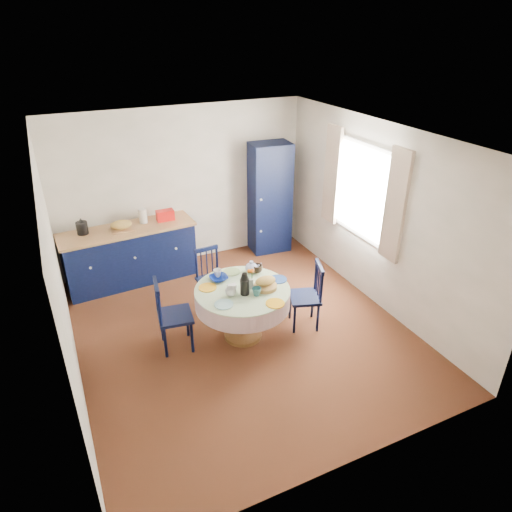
{
  "coord_description": "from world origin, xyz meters",
  "views": [
    {
      "loc": [
        -1.88,
        -4.44,
        3.61
      ],
      "look_at": [
        0.3,
        0.2,
        0.93
      ],
      "focal_mm": 32.0,
      "sensor_mm": 36.0,
      "label": 1
    }
  ],
  "objects_px": {
    "mug_b": "(257,292)",
    "mug_d": "(218,273)",
    "mug_c": "(257,269)",
    "cobalt_bowl": "(219,278)",
    "pantry_cabinet": "(270,198)",
    "chair_far": "(211,278)",
    "chair_right": "(308,295)",
    "mug_a": "(231,292)",
    "dining_table": "(243,297)",
    "kitchen_counter": "(130,254)",
    "chair_left": "(172,315)"
  },
  "relations": [
    {
      "from": "mug_c",
      "to": "cobalt_bowl",
      "type": "xyz_separation_m",
      "value": [
        -0.52,
        0.03,
        -0.03
      ]
    },
    {
      "from": "mug_c",
      "to": "mug_d",
      "type": "bearing_deg",
      "value": 166.92
    },
    {
      "from": "chair_right",
      "to": "mug_d",
      "type": "relative_size",
      "value": 8.44
    },
    {
      "from": "dining_table",
      "to": "mug_d",
      "type": "relative_size",
      "value": 11.29
    },
    {
      "from": "kitchen_counter",
      "to": "cobalt_bowl",
      "type": "distance_m",
      "value": 1.89
    },
    {
      "from": "pantry_cabinet",
      "to": "cobalt_bowl",
      "type": "bearing_deg",
      "value": -126.89
    },
    {
      "from": "mug_d",
      "to": "cobalt_bowl",
      "type": "height_order",
      "value": "mug_d"
    },
    {
      "from": "chair_left",
      "to": "dining_table",
      "type": "bearing_deg",
      "value": -93.14
    },
    {
      "from": "chair_left",
      "to": "chair_right",
      "type": "bearing_deg",
      "value": -91.83
    },
    {
      "from": "chair_right",
      "to": "mug_d",
      "type": "height_order",
      "value": "chair_right"
    },
    {
      "from": "kitchen_counter",
      "to": "mug_b",
      "type": "relative_size",
      "value": 18.23
    },
    {
      "from": "pantry_cabinet",
      "to": "mug_c",
      "type": "distance_m",
      "value": 2.13
    },
    {
      "from": "pantry_cabinet",
      "to": "mug_d",
      "type": "relative_size",
      "value": 17.66
    },
    {
      "from": "mug_b",
      "to": "mug_d",
      "type": "relative_size",
      "value": 1.04
    },
    {
      "from": "chair_right",
      "to": "cobalt_bowl",
      "type": "height_order",
      "value": "chair_right"
    },
    {
      "from": "chair_far",
      "to": "kitchen_counter",
      "type": "bearing_deg",
      "value": 123.14
    },
    {
      "from": "mug_b",
      "to": "mug_c",
      "type": "xyz_separation_m",
      "value": [
        0.24,
        0.49,
        0.0
      ]
    },
    {
      "from": "kitchen_counter",
      "to": "pantry_cabinet",
      "type": "height_order",
      "value": "pantry_cabinet"
    },
    {
      "from": "chair_right",
      "to": "cobalt_bowl",
      "type": "bearing_deg",
      "value": -94.09
    },
    {
      "from": "mug_b",
      "to": "mug_c",
      "type": "height_order",
      "value": "mug_c"
    },
    {
      "from": "dining_table",
      "to": "chair_left",
      "type": "height_order",
      "value": "dining_table"
    },
    {
      "from": "mug_c",
      "to": "cobalt_bowl",
      "type": "distance_m",
      "value": 0.52
    },
    {
      "from": "pantry_cabinet",
      "to": "dining_table",
      "type": "relative_size",
      "value": 1.56
    },
    {
      "from": "kitchen_counter",
      "to": "mug_c",
      "type": "distance_m",
      "value": 2.18
    },
    {
      "from": "cobalt_bowl",
      "to": "pantry_cabinet",
      "type": "bearing_deg",
      "value": 48.07
    },
    {
      "from": "mug_b",
      "to": "cobalt_bowl",
      "type": "xyz_separation_m",
      "value": [
        -0.28,
        0.52,
        -0.02
      ]
    },
    {
      "from": "kitchen_counter",
      "to": "mug_c",
      "type": "height_order",
      "value": "kitchen_counter"
    },
    {
      "from": "kitchen_counter",
      "to": "cobalt_bowl",
      "type": "bearing_deg",
      "value": -68.65
    },
    {
      "from": "pantry_cabinet",
      "to": "chair_right",
      "type": "height_order",
      "value": "pantry_cabinet"
    },
    {
      "from": "pantry_cabinet",
      "to": "chair_far",
      "type": "distance_m",
      "value": 2.04
    },
    {
      "from": "chair_right",
      "to": "mug_c",
      "type": "distance_m",
      "value": 0.73
    },
    {
      "from": "chair_far",
      "to": "mug_b",
      "type": "height_order",
      "value": "chair_far"
    },
    {
      "from": "pantry_cabinet",
      "to": "dining_table",
      "type": "height_order",
      "value": "pantry_cabinet"
    },
    {
      "from": "kitchen_counter",
      "to": "dining_table",
      "type": "bearing_deg",
      "value": -67.64
    },
    {
      "from": "chair_left",
      "to": "mug_d",
      "type": "relative_size",
      "value": 8.86
    },
    {
      "from": "kitchen_counter",
      "to": "chair_far",
      "type": "relative_size",
      "value": 2.36
    },
    {
      "from": "mug_c",
      "to": "mug_d",
      "type": "distance_m",
      "value": 0.51
    },
    {
      "from": "chair_left",
      "to": "mug_d",
      "type": "distance_m",
      "value": 0.78
    },
    {
      "from": "mug_b",
      "to": "mug_d",
      "type": "xyz_separation_m",
      "value": [
        -0.26,
        0.61,
        -0.0
      ]
    },
    {
      "from": "dining_table",
      "to": "chair_left",
      "type": "bearing_deg",
      "value": 168.97
    },
    {
      "from": "kitchen_counter",
      "to": "chair_left",
      "type": "bearing_deg",
      "value": -89.93
    },
    {
      "from": "kitchen_counter",
      "to": "chair_right",
      "type": "relative_size",
      "value": 2.24
    },
    {
      "from": "chair_right",
      "to": "mug_a",
      "type": "relative_size",
      "value": 6.9
    },
    {
      "from": "chair_far",
      "to": "dining_table",
      "type": "bearing_deg",
      "value": -86.57
    },
    {
      "from": "dining_table",
      "to": "cobalt_bowl",
      "type": "bearing_deg",
      "value": 121.04
    },
    {
      "from": "chair_right",
      "to": "chair_far",
      "type": "bearing_deg",
      "value": -116.71
    },
    {
      "from": "chair_far",
      "to": "mug_d",
      "type": "bearing_deg",
      "value": -101.79
    },
    {
      "from": "kitchen_counter",
      "to": "mug_b",
      "type": "xyz_separation_m",
      "value": [
        1.07,
        -2.22,
        0.3
      ]
    },
    {
      "from": "kitchen_counter",
      "to": "pantry_cabinet",
      "type": "distance_m",
      "value": 2.45
    },
    {
      "from": "pantry_cabinet",
      "to": "chair_far",
      "type": "height_order",
      "value": "pantry_cabinet"
    }
  ]
}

